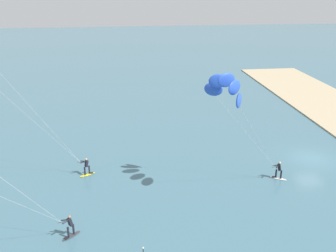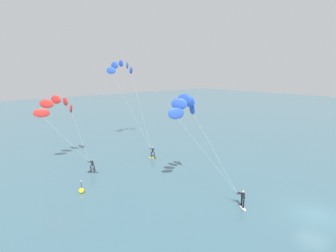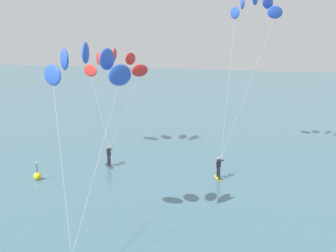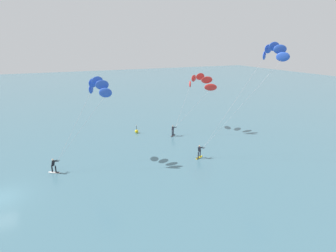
# 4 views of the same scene
# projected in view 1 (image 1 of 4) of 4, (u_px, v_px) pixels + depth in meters

# --- Properties ---
(ground_plane) EXTENTS (240.00, 240.00, 0.00)m
(ground_plane) POSITION_uv_depth(u_px,v_px,m) (312.00, 158.00, 39.08)
(ground_plane) COLOR #426B7A
(kitesurfer_nearshore) EXTENTS (4.85, 7.80, 10.24)m
(kitesurfer_nearshore) POSITION_uv_depth(u_px,v_px,m) (229.00, 92.00, 29.69)
(kitesurfer_nearshore) COLOR white
(kitesurfer_nearshore) RESTS_ON ground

